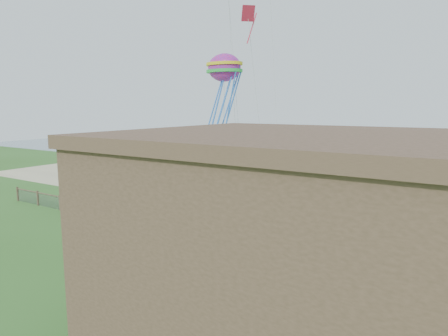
{
  "coord_description": "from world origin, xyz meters",
  "views": [
    {
      "loc": [
        15.83,
        -13.07,
        8.2
      ],
      "look_at": [
        2.31,
        8.0,
        4.36
      ],
      "focal_mm": 32.0,
      "sensor_mm": 36.0,
      "label": 1
    }
  ],
  "objects": [
    {
      "name": "chainlink_fence",
      "position": [
        0.0,
        6.0,
        0.55
      ],
      "size": [
        36.2,
        0.2,
        1.25
      ],
      "primitive_type": null,
      "color": "#4B392A",
      "rests_on": "ground"
    },
    {
      "name": "motel_deck",
      "position": [
        13.0,
        5.0,
        0.25
      ],
      "size": [
        15.0,
        2.0,
        0.5
      ],
      "primitive_type": "cube",
      "color": "brown",
      "rests_on": "ground"
    },
    {
      "name": "kite_red",
      "position": [
        0.11,
        14.86,
        14.75
      ],
      "size": [
        1.97,
        2.0,
        2.38
      ],
      "primitive_type": null,
      "rotation": [
        0.44,
        0.0,
        0.73
      ],
      "color": "red"
    },
    {
      "name": "ocean",
      "position": [
        0.0,
        66.0,
        0.0
      ],
      "size": [
        160.0,
        68.0,
        0.02
      ],
      "primitive_type": "cube",
      "color": "slate",
      "rests_on": "ground"
    },
    {
      "name": "sand_beach",
      "position": [
        0.0,
        22.0,
        0.0
      ],
      "size": [
        72.0,
        20.0,
        0.02
      ],
      "primitive_type": "cube",
      "color": "tan",
      "rests_on": "ground"
    },
    {
      "name": "ground",
      "position": [
        0.0,
        0.0,
        0.0
      ],
      "size": [
        160.0,
        160.0,
        0.0
      ],
      "primitive_type": "plane",
      "color": "#315F20",
      "rests_on": "ground"
    },
    {
      "name": "motel",
      "position": [
        13.0,
        -1.0,
        3.5
      ],
      "size": [
        15.0,
        10.0,
        7.0
      ],
      "primitive_type": "cube",
      "color": "#4E3B29",
      "rests_on": "ground"
    },
    {
      "name": "picnic_table",
      "position": [
        6.21,
        2.89,
        0.41
      ],
      "size": [
        2.14,
        1.74,
        0.82
      ],
      "primitive_type": null,
      "rotation": [
        0.0,
        0.0,
        0.15
      ],
      "color": "brown",
      "rests_on": "ground"
    },
    {
      "name": "octopus_kite",
      "position": [
        -2.12,
        14.93,
        9.66
      ],
      "size": [
        3.79,
        3.2,
        6.64
      ],
      "primitive_type": null,
      "rotation": [
        0.0,
        0.0,
        -0.33
      ],
      "color": "#FF284D"
    }
  ]
}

